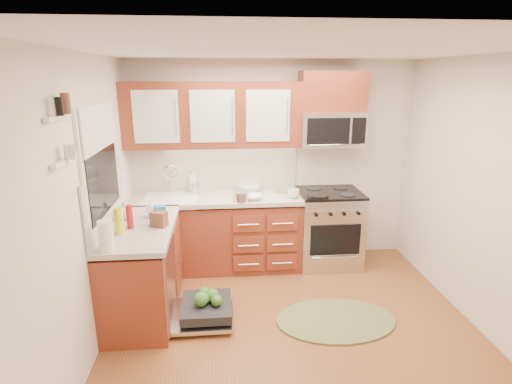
{
  "coord_description": "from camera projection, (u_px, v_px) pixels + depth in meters",
  "views": [
    {
      "loc": [
        -0.65,
        -3.15,
        2.32
      ],
      "look_at": [
        -0.29,
        0.85,
        1.14
      ],
      "focal_mm": 28.0,
      "sensor_mm": 36.0,
      "label": 1
    }
  ],
  "objects": [
    {
      "name": "rug",
      "position": [
        336.0,
        320.0,
        3.91
      ],
      "size": [
        1.27,
        0.92,
        0.02
      ],
      "primitive_type": null,
      "rotation": [
        0.0,
        0.0,
        -0.14
      ],
      "color": "olive",
      "rests_on": "ground"
    },
    {
      "name": "base_cabinet_back",
      "position": [
        216.0,
        235.0,
        4.92
      ],
      "size": [
        2.05,
        0.6,
        0.85
      ],
      "primitive_type": "cube",
      "color": "maroon",
      "rests_on": "ground"
    },
    {
      "name": "cabinet_over_mw",
      "position": [
        332.0,
        91.0,
        4.68
      ],
      "size": [
        0.76,
        0.35,
        0.47
      ],
      "primitive_type": "cube",
      "color": "maroon",
      "rests_on": "ground"
    },
    {
      "name": "window",
      "position": [
        100.0,
        164.0,
        3.61
      ],
      "size": [
        0.03,
        1.05,
        1.05
      ],
      "primitive_type": null,
      "color": "white",
      "rests_on": "ground"
    },
    {
      "name": "window_blind",
      "position": [
        99.0,
        127.0,
        3.52
      ],
      "size": [
        0.02,
        0.96,
        0.4
      ],
      "primitive_type": "cube",
      "color": "white",
      "rests_on": "ground"
    },
    {
      "name": "blue_carton",
      "position": [
        160.0,
        215.0,
        3.89
      ],
      "size": [
        0.12,
        0.09,
        0.17
      ],
      "primitive_type": "cube",
      "rotation": [
        0.0,
        0.0,
        0.3
      ],
      "color": "#2776B9",
      "rests_on": "countertop_left"
    },
    {
      "name": "soap_bottle_a",
      "position": [
        193.0,
        180.0,
        4.94
      ],
      "size": [
        0.12,
        0.12,
        0.29
      ],
      "primitive_type": "imported",
      "rotation": [
        0.0,
        0.0,
        0.1
      ],
      "color": "#999999",
      "rests_on": "countertop_back"
    },
    {
      "name": "wall_right",
      "position": [
        494.0,
        201.0,
        3.52
      ],
      "size": [
        0.04,
        3.5,
        2.5
      ],
      "primitive_type": "cube",
      "color": "beige",
      "rests_on": "ground"
    },
    {
      "name": "soap_bottle_b",
      "position": [
        150.0,
        209.0,
        4.04
      ],
      "size": [
        0.1,
        0.1,
        0.18
      ],
      "primitive_type": "imported",
      "rotation": [
        0.0,
        0.0,
        0.21
      ],
      "color": "#999999",
      "rests_on": "countertop_left"
    },
    {
      "name": "red_bottle",
      "position": [
        130.0,
        217.0,
        3.75
      ],
      "size": [
        0.07,
        0.07,
        0.23
      ],
      "primitive_type": "cylinder",
      "rotation": [
        0.0,
        0.0,
        -0.15
      ],
      "color": "#B50F1B",
      "rests_on": "countertop_left"
    },
    {
      "name": "countertop_left",
      "position": [
        140.0,
        228.0,
        3.84
      ],
      "size": [
        0.64,
        1.27,
        0.05
      ],
      "primitive_type": "cube",
      "color": "#B1ACA2",
      "rests_on": "base_cabinet_left"
    },
    {
      "name": "shelf_lower",
      "position": [
        64.0,
        161.0,
        2.74
      ],
      "size": [
        0.04,
        0.4,
        0.03
      ],
      "primitive_type": "cube",
      "color": "white",
      "rests_on": "ground"
    },
    {
      "name": "countertop_back",
      "position": [
        215.0,
        198.0,
        4.78
      ],
      "size": [
        2.07,
        0.64,
        0.05
      ],
      "primitive_type": "cube",
      "color": "#B1ACA2",
      "rests_on": "base_cabinet_back"
    },
    {
      "name": "cup",
      "position": [
        294.0,
        193.0,
        4.7
      ],
      "size": [
        0.18,
        0.18,
        0.11
      ],
      "primitive_type": "imported",
      "rotation": [
        0.0,
        0.0,
        0.41
      ],
      "color": "#999999",
      "rests_on": "countertop_back"
    },
    {
      "name": "skillet",
      "position": [
        318.0,
        196.0,
        4.61
      ],
      "size": [
        0.26,
        0.26,
        0.05
      ],
      "primitive_type": "cylinder",
      "rotation": [
        0.0,
        0.0,
        -0.04
      ],
      "color": "black",
      "rests_on": "range"
    },
    {
      "name": "ceiling",
      "position": [
        304.0,
        50.0,
        3.02
      ],
      "size": [
        3.5,
        3.5,
        0.0
      ],
      "primitive_type": "plane",
      "rotation": [
        3.14,
        0.0,
        0.0
      ],
      "color": "white",
      "rests_on": "ground"
    },
    {
      "name": "stock_pot",
      "position": [
        241.0,
        197.0,
        4.57
      ],
      "size": [
        0.21,
        0.21,
        0.11
      ],
      "primitive_type": "cylinder",
      "rotation": [
        0.0,
        0.0,
        -0.11
      ],
      "color": "silver",
      "rests_on": "countertop_back"
    },
    {
      "name": "sink",
      "position": [
        171.0,
        208.0,
        4.74
      ],
      "size": [
        0.62,
        0.5,
        0.26
      ],
      "primitive_type": null,
      "color": "white",
      "rests_on": "ground"
    },
    {
      "name": "bowl_b",
      "position": [
        249.0,
        188.0,
        4.95
      ],
      "size": [
        0.38,
        0.38,
        0.09
      ],
      "primitive_type": "imported",
      "rotation": [
        0.0,
        0.0,
        0.39
      ],
      "color": "#999999",
      "rests_on": "countertop_back"
    },
    {
      "name": "paper_towel_roll",
      "position": [
        106.0,
        236.0,
        3.27
      ],
      "size": [
        0.13,
        0.13,
        0.26
      ],
      "primitive_type": "cylinder",
      "rotation": [
        0.0,
        0.0,
        -0.08
      ],
      "color": "white",
      "rests_on": "countertop_left"
    },
    {
      "name": "mustard_bottle",
      "position": [
        119.0,
        221.0,
        3.62
      ],
      "size": [
        0.09,
        0.09,
        0.25
      ],
      "primitive_type": "cylinder",
      "rotation": [
        0.0,
        0.0,
        -0.21
      ],
      "color": "yellow",
      "rests_on": "countertop_left"
    },
    {
      "name": "upper_cabinets",
      "position": [
        213.0,
        115.0,
        4.64
      ],
      "size": [
        2.05,
        0.35,
        0.75
      ],
      "primitive_type": null,
      "color": "maroon",
      "rests_on": "ground"
    },
    {
      "name": "floor",
      "position": [
        295.0,
        334.0,
        3.72
      ],
      "size": [
        3.5,
        3.5,
        0.0
      ],
      "primitive_type": "plane",
      "color": "brown",
      "rests_on": "ground"
    },
    {
      "name": "canister",
      "position": [
        196.0,
        189.0,
        4.83
      ],
      "size": [
        0.09,
        0.09,
        0.14
      ],
      "primitive_type": "cylinder",
      "rotation": [
        0.0,
        0.0,
        -0.07
      ],
      "color": "silver",
      "rests_on": "countertop_back"
    },
    {
      "name": "wooden_box",
      "position": [
        159.0,
        219.0,
        3.81
      ],
      "size": [
        0.17,
        0.15,
        0.15
      ],
      "primitive_type": "cube",
      "rotation": [
        0.0,
        0.0,
        -0.4
      ],
      "color": "brown",
      "rests_on": "countertop_left"
    },
    {
      "name": "base_cabinet_left",
      "position": [
        143.0,
        273.0,
        3.98
      ],
      "size": [
        0.6,
        1.25,
        0.85
      ],
      "primitive_type": "cube",
      "color": "maroon",
      "rests_on": "ground"
    },
    {
      "name": "shelf_upper",
      "position": [
        58.0,
        117.0,
        2.66
      ],
      "size": [
        0.04,
        0.4,
        0.03
      ],
      "primitive_type": "cube",
      "color": "white",
      "rests_on": "ground"
    },
    {
      "name": "range",
      "position": [
        328.0,
        228.0,
        5.01
      ],
      "size": [
        0.76,
        0.64,
        0.95
      ],
      "primitive_type": null,
      "color": "silver",
      "rests_on": "ground"
    },
    {
      "name": "wall_front",
      "position": [
        378.0,
        336.0,
        1.7
      ],
      "size": [
        3.5,
        0.04,
        2.5
      ],
      "primitive_type": "cube",
      "color": "beige",
      "rests_on": "ground"
    },
    {
      "name": "cutting_board",
      "position": [
        288.0,
        191.0,
        4.95
      ],
      "size": [
        0.32,
        0.24,
        0.02
      ],
      "primitive_type": "cube",
      "rotation": [
        0.0,
        0.0,
        -0.23
      ],
      "color": "#A7744C",
      "rests_on": "countertop_back"
    },
    {
      "name": "wall_back",
      "position": [
        272.0,
        163.0,
        5.04
      ],
      "size": [
        3.5,
        0.04,
        2.5
      ],
      "primitive_type": "cube",
      "color": "beige",
      "rests_on": "ground"
    },
    {
      "name": "dishwasher",
      "position": [
        203.0,
        311.0,
        3.9
      ],
      "size": [
        0.7,
        0.6,
        0.2
      ],
      "primitive_type": null,
      "color": "silver",
      "rests_on": "ground"
    },
    {
      "name": "soap_bottle_c",
      "position": [
        125.0,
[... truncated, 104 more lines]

